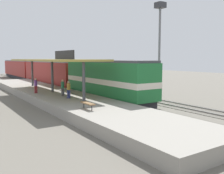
{
  "coord_description": "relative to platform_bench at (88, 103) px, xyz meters",
  "views": [
    {
      "loc": [
        -15.05,
        -28.55,
        4.77
      ],
      "look_at": [
        -1.38,
        -7.73,
        2.0
      ],
      "focal_mm": 40.98,
      "sensor_mm": 36.0,
      "label": 1
    }
  ],
  "objects": [
    {
      "name": "platform",
      "position": [
        1.4,
        11.36,
        -0.89
      ],
      "size": [
        6.0,
        44.0,
        0.9
      ],
      "primitive_type": "cube",
      "color": "gray",
      "rests_on": "ground"
    },
    {
      "name": "passenger_carriage_rear",
      "position": [
        6.0,
        45.63,
        0.97
      ],
      "size": [
        2.9,
        20.0,
        4.24
      ],
      "color": "#28282D",
      "rests_on": "track_near"
    },
    {
      "name": "platform_bench",
      "position": [
        0.0,
        0.0,
        0.0
      ],
      "size": [
        0.44,
        1.7,
        0.5
      ],
      "color": "#333338",
      "rests_on": "platform"
    },
    {
      "name": "locomotive",
      "position": [
        6.0,
        6.83,
        1.07
      ],
      "size": [
        2.93,
        14.43,
        4.44
      ],
      "color": "#28282D",
      "rests_on": "track_near"
    },
    {
      "name": "station_canopy",
      "position": [
        1.4,
        11.27,
        3.19
      ],
      "size": [
        5.2,
        18.0,
        4.7
      ],
      "color": "#47474C",
      "rests_on": "platform"
    },
    {
      "name": "ground_plane",
      "position": [
        8.0,
        11.36,
        -1.34
      ],
      "size": [
        120.0,
        120.0,
        0.0
      ],
      "primitive_type": "plane",
      "color": "#666056"
    },
    {
      "name": "track_far",
      "position": [
        10.6,
        11.36,
        -1.31
      ],
      "size": [
        3.2,
        110.0,
        0.16
      ],
      "color": "#565249",
      "rests_on": "ground"
    },
    {
      "name": "light_mast",
      "position": [
        13.8,
        6.72,
        7.05
      ],
      "size": [
        1.1,
        1.1,
        11.7
      ],
      "color": "slate",
      "rests_on": "ground"
    },
    {
      "name": "person_boarding",
      "position": [
        -0.58,
        11.28,
        0.51
      ],
      "size": [
        0.34,
        0.34,
        1.71
      ],
      "color": "maroon",
      "rests_on": "platform"
    },
    {
      "name": "person_walking",
      "position": [
        1.0,
        5.84,
        0.51
      ],
      "size": [
        0.34,
        0.34,
        1.71
      ],
      "color": "navy",
      "rests_on": "platform"
    },
    {
      "name": "person_waiting",
      "position": [
        1.16,
        7.73,
        0.51
      ],
      "size": [
        0.34,
        0.34,
        1.71
      ],
      "color": "#4C4C51",
      "rests_on": "platform"
    },
    {
      "name": "passenger_carriage_front",
      "position": [
        6.0,
        24.83,
        0.97
      ],
      "size": [
        2.9,
        20.0,
        4.24
      ],
      "color": "#28282D",
      "rests_on": "track_near"
    },
    {
      "name": "track_near",
      "position": [
        6.0,
        11.36,
        -1.31
      ],
      "size": [
        3.2,
        110.0,
        0.16
      ],
      "color": "#565249",
      "rests_on": "ground"
    }
  ]
}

